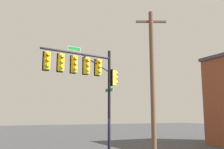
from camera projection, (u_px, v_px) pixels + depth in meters
signal_pole_assembly at (87, 74)px, 17.17m from camera, size 5.77×1.52×7.41m
utility_pole at (153, 83)px, 14.52m from camera, size 1.68×0.87×8.87m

